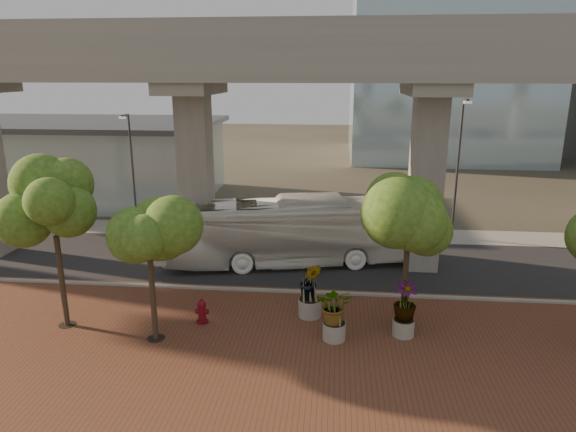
# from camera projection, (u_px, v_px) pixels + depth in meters

# --- Properties ---
(ground) EXTENTS (160.00, 160.00, 0.00)m
(ground) POSITION_uv_depth(u_px,v_px,m) (305.00, 278.00, 26.07)
(ground) COLOR #393429
(ground) RESTS_ON ground
(brick_plaza) EXTENTS (70.00, 13.00, 0.06)m
(brick_plaza) POSITION_uv_depth(u_px,v_px,m) (291.00, 362.00, 18.40)
(brick_plaza) COLOR brown
(brick_plaza) RESTS_ON ground
(asphalt_road) EXTENTS (90.00, 8.00, 0.04)m
(asphalt_road) POSITION_uv_depth(u_px,v_px,m) (308.00, 263.00, 27.98)
(asphalt_road) COLOR black
(asphalt_road) RESTS_ON ground
(curb_strip) EXTENTS (70.00, 0.25, 0.16)m
(curb_strip) POSITION_uv_depth(u_px,v_px,m) (302.00, 292.00, 24.14)
(curb_strip) COLOR gray
(curb_strip) RESTS_ON ground
(far_sidewalk) EXTENTS (90.00, 3.00, 0.06)m
(far_sidewalk) POSITION_uv_depth(u_px,v_px,m) (313.00, 233.00, 33.25)
(far_sidewalk) COLOR gray
(far_sidewalk) RESTS_ON ground
(transit_viaduct) EXTENTS (72.00, 5.60, 12.40)m
(transit_viaduct) POSITION_uv_depth(u_px,v_px,m) (309.00, 129.00, 26.03)
(transit_viaduct) COLOR gray
(transit_viaduct) RESTS_ON ground
(station_pavilion) EXTENTS (23.00, 13.00, 6.30)m
(station_pavilion) POSITION_uv_depth(u_px,v_px,m) (77.00, 158.00, 42.42)
(station_pavilion) COLOR #A8BEC0
(station_pavilion) RESTS_ON ground
(transit_bus) EXTENTS (13.29, 5.50, 3.61)m
(transit_bus) POSITION_uv_depth(u_px,v_px,m) (288.00, 232.00, 27.54)
(transit_bus) COLOR white
(transit_bus) RESTS_ON ground
(fire_hydrant) EXTENTS (0.53, 0.48, 1.06)m
(fire_hydrant) POSITION_uv_depth(u_px,v_px,m) (202.00, 311.00, 21.12)
(fire_hydrant) COLOR maroon
(fire_hydrant) RESTS_ON ground
(planter_front) EXTENTS (1.99, 1.99, 2.19)m
(planter_front) POSITION_uv_depth(u_px,v_px,m) (335.00, 308.00, 19.58)
(planter_front) COLOR #ACA79B
(planter_front) RESTS_ON ground
(planter_right) EXTENTS (2.08, 2.08, 2.22)m
(planter_right) POSITION_uv_depth(u_px,v_px,m) (405.00, 304.00, 19.88)
(planter_right) COLOR gray
(planter_right) RESTS_ON ground
(planter_left) EXTENTS (2.18, 2.18, 2.39)m
(planter_left) POSITION_uv_depth(u_px,v_px,m) (310.00, 284.00, 21.46)
(planter_left) COLOR #A19B91
(planter_left) RESTS_ON ground
(street_tree_far_west) EXTENTS (3.91, 3.91, 6.77)m
(street_tree_far_west) POSITION_uv_depth(u_px,v_px,m) (53.00, 208.00, 19.73)
(street_tree_far_west) COLOR #473728
(street_tree_far_west) RESTS_ON ground
(street_tree_near_west) EXTENTS (3.77, 3.77, 6.52)m
(street_tree_near_west) POSITION_uv_depth(u_px,v_px,m) (147.00, 221.00, 18.70)
(street_tree_near_west) COLOR #473728
(street_tree_near_west) RESTS_ON ground
(street_tree_near_east) EXTENTS (4.40, 4.40, 6.59)m
(street_tree_near_east) POSITION_uv_depth(u_px,v_px,m) (409.00, 218.00, 19.81)
(street_tree_near_east) COLOR #473728
(street_tree_near_east) RESTS_ON ground
(streetlamp_west) EXTENTS (0.37, 1.09, 7.55)m
(streetlamp_west) POSITION_uv_depth(u_px,v_px,m) (132.00, 165.00, 32.60)
(streetlamp_west) COLOR #323237
(streetlamp_west) RESTS_ON ground
(streetlamp_east) EXTENTS (0.42, 1.24, 8.58)m
(streetlamp_east) POSITION_uv_depth(u_px,v_px,m) (459.00, 160.00, 30.73)
(streetlamp_east) COLOR #313136
(streetlamp_east) RESTS_ON ground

